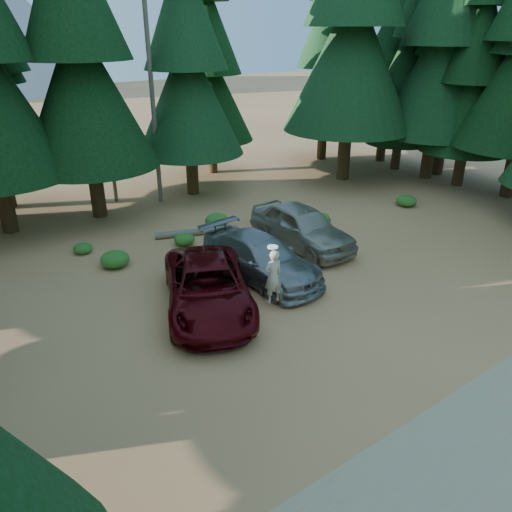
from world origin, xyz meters
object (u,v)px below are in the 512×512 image
at_px(red_pickup, 208,287).
at_px(log_right, 251,236).
at_px(silver_minivan_center, 261,258).
at_px(frisbee_player, 273,276).
at_px(silver_minivan_right, 302,226).
at_px(log_mid, 197,232).
at_px(log_left, 208,248).

bearing_deg(red_pickup, log_right, 66.16).
xyz_separation_m(silver_minivan_center, frisbee_player, (-1.07, -2.16, 0.42)).
bearing_deg(red_pickup, silver_minivan_right, 45.49).
bearing_deg(log_mid, red_pickup, -95.84).
relative_size(silver_minivan_center, silver_minivan_right, 1.03).
height_order(silver_minivan_center, frisbee_player, frisbee_player).
height_order(silver_minivan_right, log_mid, silver_minivan_right).
bearing_deg(silver_minivan_right, log_left, 152.93).
height_order(log_left, log_right, log_left).
bearing_deg(frisbee_player, log_mid, -96.45).
bearing_deg(silver_minivan_right, red_pickup, -159.36).
height_order(red_pickup, silver_minivan_center, red_pickup).
bearing_deg(frisbee_player, log_right, -115.58).
xyz_separation_m(frisbee_player, log_left, (0.64, 5.45, -1.06)).
xyz_separation_m(silver_minivan_right, log_right, (-1.36, 1.88, -0.78)).
relative_size(red_pickup, frisbee_player, 2.92).
bearing_deg(log_left, frisbee_player, -117.51).
height_order(red_pickup, frisbee_player, frisbee_player).
bearing_deg(silver_minivan_center, silver_minivan_right, 18.10).
bearing_deg(log_left, red_pickup, -141.16).
distance_m(red_pickup, log_right, 6.38).
bearing_deg(log_right, frisbee_player, -140.89).
bearing_deg(log_right, silver_minivan_right, -76.47).
xyz_separation_m(frisbee_player, log_right, (2.95, 5.45, -1.08)).
bearing_deg(silver_minivan_right, frisbee_player, -140.41).
xyz_separation_m(red_pickup, silver_minivan_center, (2.88, 0.90, -0.02)).
relative_size(red_pickup, silver_minivan_right, 1.10).
xyz_separation_m(log_left, log_mid, (0.57, 1.91, -0.01)).
height_order(red_pickup, silver_minivan_right, silver_minivan_right).
bearing_deg(silver_minivan_center, log_left, 92.06).
relative_size(red_pickup, log_left, 1.26).
height_order(silver_minivan_right, frisbee_player, frisbee_player).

